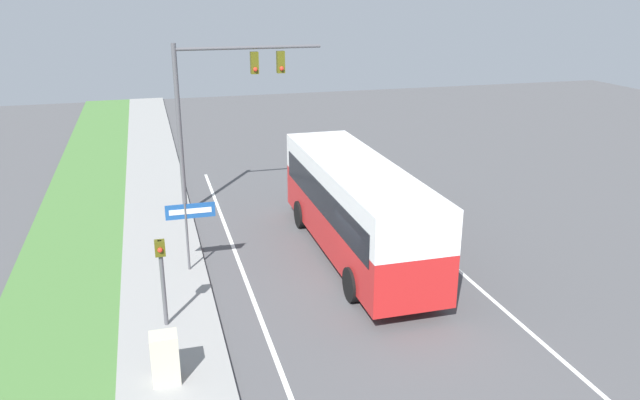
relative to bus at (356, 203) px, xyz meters
name	(u,v)px	position (x,y,z in m)	size (l,w,h in m)	color
ground_plane	(368,293)	(-0.57, -2.98, -2.03)	(80.00, 80.00, 0.00)	#4C4C4F
sidewalk	(169,318)	(-6.77, -2.98, -1.97)	(2.80, 80.00, 0.12)	gray
grass_verge	(52,334)	(-9.97, -2.98, -1.98)	(3.60, 80.00, 0.10)	#477538
lane_divider_near	(257,308)	(-4.17, -2.98, -2.02)	(0.14, 30.00, 0.01)	silver
lane_divider_far	(470,280)	(3.03, -2.98, -2.02)	(0.14, 30.00, 0.01)	silver
bus	(356,203)	(0.00, 0.00, 0.00)	(2.75, 10.64, 3.68)	red
signal_gantry	(220,94)	(-3.87, 6.23, 3.06)	(6.15, 0.41, 7.18)	#4C4C51
pedestrian_signal	(162,269)	(-6.85, -3.44, -0.16)	(0.28, 0.34, 2.70)	#4C4C51
street_sign	(189,221)	(-5.83, 0.15, -0.17)	(1.64, 0.08, 2.52)	#4C4C51
utility_cabinet	(165,358)	(-6.97, -6.22, -1.27)	(0.67, 0.58, 1.28)	#B7B29E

